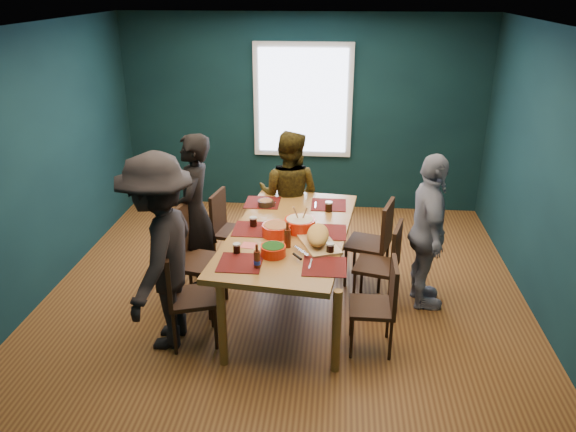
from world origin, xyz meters
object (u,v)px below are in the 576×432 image
(chair_right_near, at_px, (382,299))
(bowl_salad, at_px, (276,230))
(chair_left_far, at_px, (227,224))
(person_near_left, at_px, (160,253))
(dining_table, at_px, (290,238))
(chair_left_near, at_px, (182,290))
(person_back, at_px, (289,196))
(chair_right_far, at_px, (377,237))
(bowl_herbs, at_px, (273,250))
(chair_left_mid, at_px, (188,252))
(cutting_board, at_px, (318,237))
(chair_right_mid, at_px, (385,260))
(person_right, at_px, (428,233))
(person_far_left, at_px, (195,212))
(bowl_dumpling, at_px, (300,224))

(chair_right_near, distance_m, bowl_salad, 1.18)
(chair_left_far, relative_size, person_near_left, 0.50)
(chair_right_near, xyz_separation_m, person_near_left, (-1.93, -0.05, 0.39))
(dining_table, relative_size, chair_left_near, 2.47)
(person_near_left, bearing_deg, person_back, 153.94)
(chair_right_far, relative_size, bowl_herbs, 4.23)
(chair_left_mid, height_order, cutting_board, chair_left_mid)
(bowl_herbs, bearing_deg, chair_right_mid, 30.32)
(chair_right_mid, xyz_separation_m, bowl_herbs, (-1.04, -0.61, 0.36))
(chair_right_near, bearing_deg, chair_left_near, -177.70)
(chair_left_far, bearing_deg, chair_left_near, -83.93)
(chair_right_mid, relative_size, cutting_board, 1.26)
(person_right, height_order, cutting_board, person_right)
(dining_table, bearing_deg, person_far_left, 167.41)
(dining_table, bearing_deg, chair_right_near, -30.50)
(bowl_salad, xyz_separation_m, bowl_herbs, (0.02, -0.42, -0.01))
(chair_left_far, relative_size, person_far_left, 0.54)
(chair_left_mid, bearing_deg, chair_right_mid, 16.47)
(person_right, relative_size, person_near_left, 0.89)
(cutting_board, bearing_deg, chair_left_mid, 150.67)
(chair_left_far, xyz_separation_m, person_back, (0.68, 0.32, 0.24))
(chair_right_far, height_order, chair_right_near, chair_right_far)
(dining_table, relative_size, chair_right_far, 2.41)
(dining_table, height_order, person_back, person_back)
(person_far_left, bearing_deg, person_near_left, -3.60)
(chair_left_mid, xyz_separation_m, person_far_left, (-0.03, 0.44, 0.23))
(chair_left_mid, xyz_separation_m, chair_right_mid, (1.94, 0.16, -0.08))
(chair_right_near, xyz_separation_m, bowl_salad, (-0.98, 0.54, 0.39))
(chair_right_mid, distance_m, chair_right_near, 0.73)
(dining_table, xyz_separation_m, person_back, (-0.11, 1.11, 0.02))
(chair_right_far, distance_m, chair_right_mid, 0.46)
(chair_right_near, relative_size, person_back, 0.56)
(bowl_salad, xyz_separation_m, cutting_board, (0.40, -0.15, 0.01))
(chair_right_far, height_order, person_far_left, person_far_left)
(person_back, xyz_separation_m, cutting_board, (0.39, -1.37, 0.13))
(person_right, bearing_deg, chair_left_near, 108.29)
(person_far_left, bearing_deg, bowl_dumpling, 71.41)
(chair_right_far, bearing_deg, chair_left_far, -172.66)
(chair_right_near, distance_m, bowl_herbs, 1.04)
(person_far_left, xyz_separation_m, bowl_salad, (0.91, -0.47, 0.05))
(chair_left_mid, bearing_deg, chair_left_near, -69.09)
(cutting_board, bearing_deg, bowl_salad, 138.41)
(person_far_left, bearing_deg, chair_left_near, 5.14)
(chair_right_far, distance_m, chair_right_near, 1.18)
(dining_table, distance_m, bowl_salad, 0.21)
(person_far_left, relative_size, bowl_dumpling, 5.59)
(chair_right_mid, bearing_deg, person_back, 149.72)
(chair_left_far, bearing_deg, bowl_herbs, -52.28)
(chair_left_far, height_order, bowl_herbs, bowl_herbs)
(chair_right_far, xyz_separation_m, person_right, (0.47, -0.37, 0.24))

